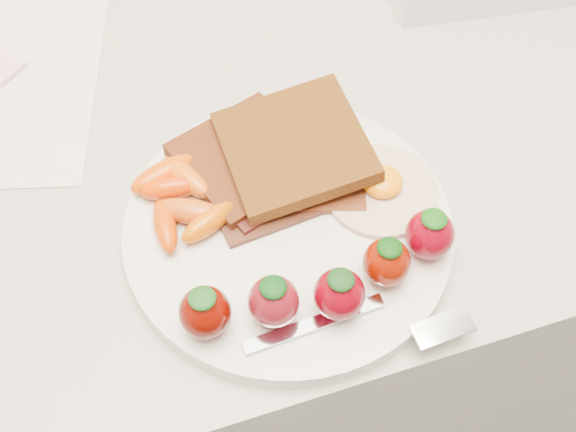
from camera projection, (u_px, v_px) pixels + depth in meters
name	position (u px, v px, depth m)	size (l,w,h in m)	color
counter	(250.00, 313.00, 1.06)	(2.00, 0.60, 0.90)	gray
plate	(288.00, 229.00, 0.60)	(0.27, 0.27, 0.02)	silver
toast_lower	(246.00, 159.00, 0.62)	(0.10, 0.10, 0.01)	#36190C
toast_upper	(294.00, 146.00, 0.61)	(0.12, 0.12, 0.01)	black
fried_egg	(381.00, 188.00, 0.60)	(0.13, 0.13, 0.02)	white
bacon_strips	(291.00, 200.00, 0.59)	(0.13, 0.07, 0.01)	black
baby_carrots	(181.00, 198.00, 0.59)	(0.08, 0.10, 0.02)	#CB3300
strawberries	(327.00, 280.00, 0.53)	(0.22, 0.07, 0.05)	#4C0500
fork	(373.00, 326.00, 0.53)	(0.17, 0.05, 0.00)	silver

